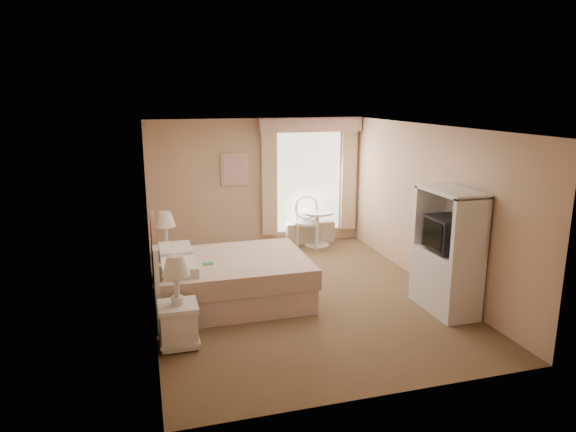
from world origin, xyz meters
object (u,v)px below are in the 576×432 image
object	(u,v)px
bed	(223,278)
armoire	(447,261)
cafe_chair	(307,218)
nightstand_far	(167,254)
round_table	(317,223)
nightstand_near	(178,313)

from	to	relation	value
bed	armoire	world-z (taller)	armoire
cafe_chair	nightstand_far	bearing A→B (deg)	-143.20
round_table	armoire	bearing A→B (deg)	-78.65
bed	cafe_chair	bearing A→B (deg)	49.02
bed	nightstand_near	xyz separation A→B (m)	(-0.72, -1.19, 0.06)
bed	nightstand_far	size ratio (longest dim) A/B	1.97
armoire	round_table	bearing A→B (deg)	101.35
bed	cafe_chair	world-z (taller)	bed
armoire	cafe_chair	bearing A→B (deg)	104.96
cafe_chair	armoire	world-z (taller)	armoire
bed	cafe_chair	size ratio (longest dim) A/B	2.17
cafe_chair	armoire	bearing A→B (deg)	-60.48
bed	armoire	xyz separation A→B (m)	(2.93, -1.11, 0.35)
nightstand_near	round_table	world-z (taller)	nightstand_near
nightstand_near	nightstand_far	size ratio (longest dim) A/B	1.01
nightstand_near	armoire	bearing A→B (deg)	1.25
round_table	armoire	xyz separation A→B (m)	(0.69, -3.44, 0.25)
nightstand_near	round_table	xyz separation A→B (m)	(2.96, 3.52, 0.05)
bed	nightstand_far	distance (m)	1.40
bed	nightstand_near	distance (m)	1.39
nightstand_near	cafe_chair	xyz separation A→B (m)	(2.74, 3.51, 0.16)
nightstand_far	bed	bearing A→B (deg)	-58.88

